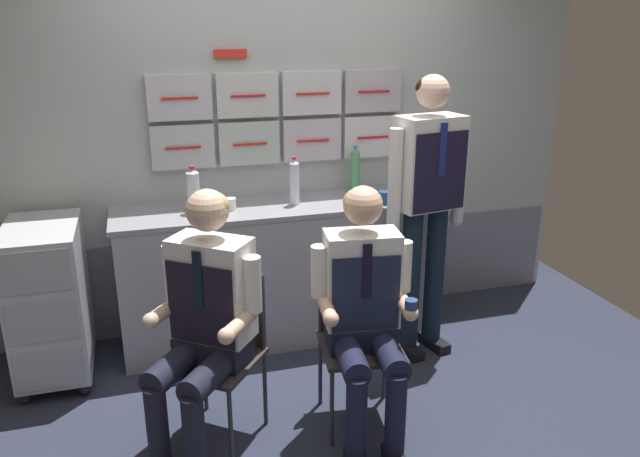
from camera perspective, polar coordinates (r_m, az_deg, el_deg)
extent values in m
cube|color=#282D3F|center=(3.44, 2.02, -17.91)|extent=(4.80, 4.80, 0.04)
cube|color=#AFB8B9|center=(4.20, -3.78, 5.54)|extent=(4.20, 0.06, 2.15)
cube|color=slate|center=(4.40, -3.46, -4.16)|extent=(4.12, 0.01, 0.64)
cube|color=#B5BDC2|center=(4.01, -12.38, 7.29)|extent=(0.39, 0.06, 0.27)
cylinder|color=red|center=(3.98, -12.34, 7.19)|extent=(0.22, 0.01, 0.01)
cube|color=#B0BFBB|center=(4.06, -6.49, 7.74)|extent=(0.39, 0.06, 0.27)
cylinder|color=red|center=(4.03, -6.39, 7.65)|extent=(0.22, 0.01, 0.01)
cube|color=#BDB3C2|center=(4.15, -0.78, 8.10)|extent=(0.39, 0.06, 0.27)
cylinder|color=red|center=(4.12, -0.63, 8.01)|extent=(0.22, 0.01, 0.01)
cube|color=silver|center=(4.28, 4.65, 8.37)|extent=(0.39, 0.06, 0.27)
cylinder|color=red|center=(4.25, 4.83, 8.28)|extent=(0.22, 0.01, 0.01)
cube|color=silver|center=(3.97, -12.69, 11.57)|extent=(0.39, 0.06, 0.27)
cylinder|color=red|center=(3.93, -12.65, 11.50)|extent=(0.22, 0.01, 0.01)
cube|color=silver|center=(4.02, -6.65, 11.97)|extent=(0.39, 0.06, 0.27)
cylinder|color=red|center=(3.98, -6.55, 11.91)|extent=(0.22, 0.01, 0.01)
cube|color=silver|center=(4.11, -0.79, 12.24)|extent=(0.39, 0.06, 0.27)
cylinder|color=red|center=(4.07, -0.65, 12.18)|extent=(0.22, 0.01, 0.01)
cube|color=#B3ACB9|center=(4.24, 4.76, 12.38)|extent=(0.39, 0.06, 0.27)
cylinder|color=red|center=(4.20, 4.95, 12.32)|extent=(0.22, 0.01, 0.01)
cube|color=red|center=(3.99, -8.16, 15.49)|extent=(0.20, 0.02, 0.05)
cube|color=#9B9BA6|center=(4.10, -4.17, -4.13)|extent=(1.94, 0.52, 0.88)
cube|color=gray|center=(3.95, -4.33, 1.95)|extent=(1.98, 0.53, 0.03)
sphere|color=black|center=(3.94, -25.24, -13.74)|extent=(0.07, 0.07, 0.07)
sphere|color=black|center=(3.89, -20.63, -13.47)|extent=(0.07, 0.07, 0.07)
sphere|color=black|center=(4.41, -24.29, -9.99)|extent=(0.07, 0.07, 0.07)
sphere|color=black|center=(4.37, -20.22, -9.71)|extent=(0.07, 0.07, 0.07)
cube|color=silver|center=(3.94, -23.42, -5.76)|extent=(0.40, 0.64, 0.86)
cube|color=#A7ABB2|center=(3.78, -23.36, -11.70)|extent=(0.35, 0.01, 0.23)
cube|color=#A7ABB2|center=(3.65, -23.94, -7.80)|extent=(0.35, 0.01, 0.23)
cube|color=#A7ABB2|center=(3.54, -24.55, -3.64)|extent=(0.35, 0.01, 0.23)
cylinder|color=#28282D|center=(3.52, -24.77, -1.63)|extent=(0.32, 0.02, 0.02)
cylinder|color=#2D2D33|center=(3.25, -13.90, -15.95)|extent=(0.02, 0.02, 0.42)
cylinder|color=#2D2D33|center=(3.08, -8.12, -17.65)|extent=(0.02, 0.02, 0.42)
cylinder|color=#2D2D33|center=(3.50, -10.48, -12.97)|extent=(0.02, 0.02, 0.42)
cylinder|color=#2D2D33|center=(3.34, -5.03, -14.33)|extent=(0.02, 0.02, 0.42)
cube|color=#332B2C|center=(3.17, -9.61, -11.82)|extent=(0.56, 0.56, 0.02)
cube|color=#332B2C|center=(3.21, -8.08, -7.01)|extent=(0.31, 0.25, 0.40)
cylinder|color=#2D2D33|center=(3.29, -10.92, -6.52)|extent=(0.02, 0.02, 0.40)
cylinder|color=#2D2D33|center=(3.13, -5.26, -7.65)|extent=(0.02, 0.02, 0.40)
cylinder|color=black|center=(3.06, -14.57, -17.12)|extent=(0.10, 0.10, 0.42)
cylinder|color=black|center=(2.97, -11.37, -18.14)|extent=(0.10, 0.10, 0.42)
cylinder|color=black|center=(3.06, -12.98, -11.94)|extent=(0.34, 0.39, 0.13)
cylinder|color=black|center=(2.96, -9.79, -12.77)|extent=(0.34, 0.39, 0.13)
cube|color=black|center=(3.13, -9.68, -10.70)|extent=(0.40, 0.37, 0.12)
cube|color=white|center=(3.01, -9.80, -5.41)|extent=(0.42, 0.39, 0.50)
cube|color=black|center=(2.94, -10.83, -6.89)|extent=(0.28, 0.22, 0.40)
cube|color=black|center=(2.88, -11.07, -4.64)|extent=(0.04, 0.03, 0.28)
cylinder|color=white|center=(3.10, -13.30, -3.83)|extent=(0.08, 0.08, 0.27)
cylinder|color=beige|center=(3.07, -13.94, -7.28)|extent=(0.21, 0.24, 0.07)
sphere|color=beige|center=(2.99, -15.17, -8.13)|extent=(0.08, 0.08, 0.08)
cylinder|color=white|center=(2.89, -6.16, -5.12)|extent=(0.08, 0.08, 0.27)
cylinder|color=beige|center=(2.88, -7.44, -8.70)|extent=(0.21, 0.24, 0.07)
sphere|color=beige|center=(2.79, -8.54, -9.66)|extent=(0.08, 0.08, 0.08)
sphere|color=beige|center=(2.87, -10.22, 1.64)|extent=(0.20, 0.20, 0.20)
ellipsoid|color=tan|center=(2.88, -10.09, 2.06)|extent=(0.26, 0.26, 0.14)
cylinder|color=#2D2D33|center=(3.19, 1.09, -16.09)|extent=(0.02, 0.02, 0.42)
cylinder|color=#2D2D33|center=(3.26, 7.56, -15.39)|extent=(0.02, 0.02, 0.42)
cylinder|color=#2D2D33|center=(3.48, 0.02, -12.75)|extent=(0.02, 0.02, 0.42)
cylinder|color=#2D2D33|center=(3.55, 5.91, -12.20)|extent=(0.02, 0.02, 0.42)
cube|color=#332B2C|center=(3.25, 3.73, -10.74)|extent=(0.45, 0.45, 0.02)
cube|color=#332B2C|center=(3.32, 3.09, -5.97)|extent=(0.37, 0.08, 0.40)
cylinder|color=#2D2D33|center=(3.28, 0.03, -6.26)|extent=(0.02, 0.02, 0.40)
cylinder|color=#2D2D33|center=(3.35, 6.15, -5.82)|extent=(0.02, 0.02, 0.40)
cylinder|color=#171A32|center=(3.04, 3.33, -16.78)|extent=(0.10, 0.10, 0.42)
cylinder|color=#171A32|center=(3.08, 6.89, -16.38)|extent=(0.10, 0.10, 0.42)
cylinder|color=#171A32|center=(3.05, 2.72, -11.46)|extent=(0.18, 0.39, 0.13)
cylinder|color=#171A32|center=(3.09, 6.18, -11.13)|extent=(0.18, 0.39, 0.13)
cube|color=#171A32|center=(3.21, 3.76, -9.64)|extent=(0.36, 0.24, 0.12)
cube|color=white|center=(3.10, 3.79, -4.57)|extent=(0.38, 0.25, 0.48)
cube|color=#19233C|center=(3.02, 4.21, -6.01)|extent=(0.33, 0.05, 0.38)
cube|color=black|center=(2.97, 4.30, -3.88)|extent=(0.04, 0.01, 0.27)
cylinder|color=white|center=(3.04, -0.07, -3.92)|extent=(0.08, 0.08, 0.26)
cylinder|color=#DEB190|center=(3.01, 0.64, -7.33)|extent=(0.10, 0.25, 0.07)
sphere|color=#DEB190|center=(2.91, 1.00, -8.25)|extent=(0.08, 0.08, 0.08)
cylinder|color=white|center=(3.13, 7.58, -3.42)|extent=(0.08, 0.08, 0.26)
cylinder|color=#DEB190|center=(3.09, 7.67, -6.77)|extent=(0.10, 0.25, 0.07)
sphere|color=#DEB190|center=(3.00, 8.25, -7.65)|extent=(0.08, 0.08, 0.08)
cylinder|color=navy|center=(2.98, 8.29, -6.96)|extent=(0.06, 0.06, 0.06)
sphere|color=#DEB190|center=(2.97, 3.95, 2.10)|extent=(0.19, 0.19, 0.19)
ellipsoid|color=tan|center=(2.98, 3.89, 2.49)|extent=(0.21, 0.19, 0.13)
cube|color=black|center=(4.08, 8.04, -10.84)|extent=(0.13, 0.25, 0.06)
cube|color=black|center=(4.18, 10.35, -10.17)|extent=(0.13, 0.25, 0.06)
cylinder|color=black|center=(3.90, 8.23, -4.53)|extent=(0.12, 0.12, 0.89)
cylinder|color=black|center=(3.99, 10.37, -4.04)|extent=(0.12, 0.12, 0.89)
cube|color=white|center=(3.73, 9.89, 5.93)|extent=(0.42, 0.28, 0.55)
cube|color=black|center=(3.64, 10.92, 5.05)|extent=(0.35, 0.07, 0.46)
cube|color=navy|center=(3.61, 11.13, 7.04)|extent=(0.04, 0.02, 0.31)
cylinder|color=white|center=(3.62, 6.83, 4.31)|extent=(0.08, 0.08, 0.61)
sphere|color=beige|center=(3.70, 6.65, -0.24)|extent=(0.08, 0.08, 0.08)
cylinder|color=white|center=(3.88, 12.61, 4.99)|extent=(0.08, 0.08, 0.61)
sphere|color=beige|center=(3.96, 12.30, 0.73)|extent=(0.08, 0.08, 0.08)
sphere|color=beige|center=(3.66, 10.26, 12.18)|extent=(0.19, 0.19, 0.19)
ellipsoid|color=black|center=(3.67, 10.14, 12.48)|extent=(0.22, 0.20, 0.13)
cylinder|color=#46A352|center=(4.09, 7.05, 4.37)|extent=(0.06, 0.06, 0.23)
cone|color=#46A352|center=(4.06, 7.12, 6.13)|extent=(0.06, 0.06, 0.02)
cylinder|color=red|center=(4.06, 7.13, 6.43)|extent=(0.03, 0.03, 0.02)
cylinder|color=silver|center=(3.83, -11.44, 3.21)|extent=(0.08, 0.08, 0.24)
cone|color=silver|center=(3.80, -11.57, 5.16)|extent=(0.08, 0.08, 0.02)
cylinder|color=red|center=(3.79, -11.59, 5.48)|extent=(0.04, 0.04, 0.02)
cylinder|color=silver|center=(3.91, -2.33, 4.06)|extent=(0.06, 0.06, 0.26)
cone|color=silver|center=(3.88, -2.36, 6.11)|extent=(0.06, 0.06, 0.02)
cylinder|color=red|center=(3.88, -2.37, 6.42)|extent=(0.03, 0.03, 0.02)
cylinder|color=#4D975E|center=(4.18, 3.19, 5.11)|extent=(0.06, 0.06, 0.28)
cone|color=#4D975E|center=(4.14, 3.23, 7.14)|extent=(0.06, 0.06, 0.02)
cylinder|color=blue|center=(4.14, 3.23, 7.44)|extent=(0.03, 0.03, 0.02)
cylinder|color=white|center=(3.86, -8.18, 2.22)|extent=(0.07, 0.07, 0.07)
cylinder|color=#382114|center=(3.85, -8.20, 2.65)|extent=(0.06, 0.06, 0.01)
cylinder|color=navy|center=(3.96, 5.88, 2.80)|extent=(0.07, 0.07, 0.08)
cylinder|color=#382114|center=(3.95, 5.90, 3.28)|extent=(0.06, 0.06, 0.01)
cylinder|color=tan|center=(3.95, 3.84, 2.77)|extent=(0.07, 0.07, 0.08)
cylinder|color=#382114|center=(3.94, 3.85, 3.23)|extent=(0.06, 0.06, 0.01)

